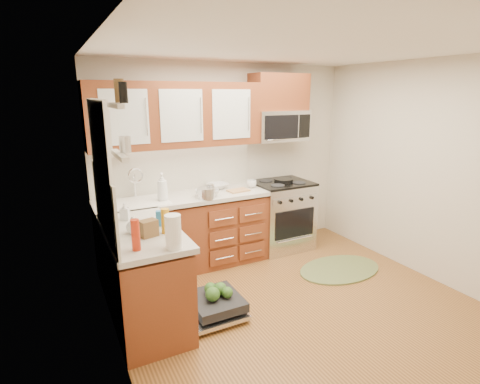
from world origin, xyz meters
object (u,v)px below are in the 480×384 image
dishwasher (212,306)px  cutting_board (238,190)px  rug (340,269)px  paper_towel_roll (173,232)px  cup (252,184)px  microwave (279,126)px  stock_pot (206,193)px  bowl_b (207,193)px  sink (141,213)px  upper_cabinets (177,115)px  bowl_a (217,186)px  range (281,215)px  skillet (284,180)px

dishwasher → cutting_board: bearing=51.7°
rug → paper_towel_roll: size_ratio=3.92×
rug → cup: cup is taller
microwave → cutting_board: microwave is taller
stock_pot → bowl_b: bearing=60.3°
sink → dishwasher: 1.38m
cutting_board → microwave: bearing=15.9°
cup → dishwasher: bearing=-133.2°
microwave → paper_towel_roll: (-1.99, -1.57, -0.64)m
sink → paper_towel_roll: (-0.06, -1.44, 0.26)m
sink → rug: sink is taller
microwave → paper_towel_roll: size_ratio=2.73×
dishwasher → cup: bearing=46.8°
microwave → paper_towel_roll: bearing=-141.7°
microwave → dishwasher: 2.55m
upper_cabinets → bowl_a: (0.51, 0.03, -0.92)m
sink → dishwasher: bearing=-70.8°
cup → stock_pot: bearing=-163.7°
rug → cup: 1.54m
dishwasher → rug: dishwasher is taller
range → bowl_a: 1.03m
rug → stock_pot: bearing=153.1°
skillet → paper_towel_roll: (-1.99, -1.43, 0.09)m
paper_towel_roll → cup: bearing=43.9°
sink → stock_pot: stock_pot is taller
bowl_b → stock_pot: bearing=-119.7°
cutting_board → bowl_b: size_ratio=0.95×
dishwasher → stock_pot: bearing=69.7°
upper_cabinets → bowl_a: 1.05m
range → cup: 0.69m
rug → stock_pot: stock_pot is taller
upper_cabinets → microwave: bearing=-1.0°
dishwasher → stock_pot: size_ratio=3.30×
range → cutting_board: bearing=-173.3°
rug → cup: bearing=127.7°
skillet → upper_cabinets: bearing=173.3°
paper_towel_roll → range: bearing=36.1°
cutting_board → paper_towel_roll: paper_towel_roll is taller
stock_pot → cutting_board: (0.48, 0.13, -0.05)m
skillet → stock_pot: bearing=-171.1°
stock_pot → cutting_board: size_ratio=0.79×
microwave → sink: 2.13m
sink → skillet: (1.94, -0.01, 0.17)m
dishwasher → bowl_b: bowl_b is taller
range → sink: size_ratio=1.53×
upper_cabinets → cutting_board: size_ratio=7.67×
microwave → rug: microwave is taller
microwave → bowl_a: (-0.89, 0.05, -0.74)m
stock_pot → paper_towel_roll: bearing=-122.4°
sink → rug: bearing=-23.3°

